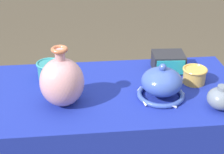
# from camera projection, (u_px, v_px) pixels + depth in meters

# --- Properties ---
(display_table) EXTENTS (1.26, 0.64, 0.76)m
(display_table) POSITION_uv_depth(u_px,v_px,m) (111.00, 107.00, 1.64)
(display_table) COLOR #38383D
(display_table) RESTS_ON ground_plane
(vase_tall_bulbous) EXTENTS (0.19, 0.19, 0.27)m
(vase_tall_bulbous) POSITION_uv_depth(u_px,v_px,m) (62.00, 81.00, 1.46)
(vase_tall_bulbous) COLOR #D19399
(vase_tall_bulbous) RESTS_ON display_table
(vase_dome_bell) EXTENTS (0.22, 0.22, 0.17)m
(vase_dome_bell) POSITION_uv_depth(u_px,v_px,m) (161.00, 84.00, 1.53)
(vase_dome_bell) COLOR #3851A8
(vase_dome_bell) RESTS_ON display_table
(mosaic_tile_box) EXTENTS (0.17, 0.15, 0.09)m
(mosaic_tile_box) POSITION_uv_depth(u_px,v_px,m) (168.00, 62.00, 1.78)
(mosaic_tile_box) COLOR #232328
(mosaic_tile_box) RESTS_ON display_table
(jar_round_slate) EXTENTS (0.12, 0.12, 0.11)m
(jar_round_slate) POSITION_uv_depth(u_px,v_px,m) (221.00, 98.00, 1.46)
(jar_round_slate) COLOR slate
(jar_round_slate) RESTS_ON display_table
(cup_wide_ochre) EXTENTS (0.12, 0.12, 0.08)m
(cup_wide_ochre) POSITION_uv_depth(u_px,v_px,m) (194.00, 75.00, 1.66)
(cup_wide_ochre) COLOR gold
(cup_wide_ochre) RESTS_ON display_table
(cup_wide_teal) EXTENTS (0.12, 0.12, 0.09)m
(cup_wide_teal) POSITION_uv_depth(u_px,v_px,m) (49.00, 70.00, 1.69)
(cup_wide_teal) COLOR teal
(cup_wide_teal) RESTS_ON display_table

